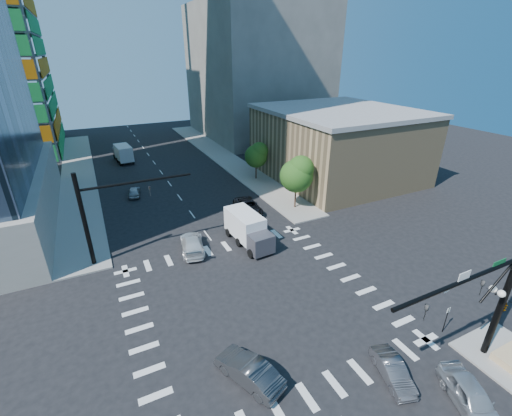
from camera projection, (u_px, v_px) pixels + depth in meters
ground at (255, 301)px, 27.86m from camera, size 160.00×160.00×0.00m
road_markings at (255, 301)px, 27.86m from camera, size 20.00×20.00×0.01m
sidewalk_ne at (222, 156)px, 65.42m from camera, size 5.00×60.00×0.15m
sidewalk_nw at (78, 176)px, 55.43m from camera, size 5.00×60.00×0.15m
commercial_building at (337, 143)px, 53.54m from camera, size 20.50×22.50×10.60m
bg_building_ne at (256, 72)px, 77.58m from camera, size 24.00×30.00×28.00m
signal_mast_se at (497, 297)px, 20.62m from camera, size 10.51×2.48×9.00m
signal_mast_nw at (101, 209)px, 30.93m from camera, size 10.20×0.40×9.00m
tree_south at (298, 174)px, 42.27m from camera, size 4.16×4.16×6.82m
tree_north at (257, 155)px, 52.46m from camera, size 3.54×3.52×5.78m
no_parking_sign at (447, 317)px, 24.22m from camera, size 0.30×0.06×2.20m
car_nb_near at (471, 397)px, 19.27m from camera, size 3.43×4.94×1.56m
car_nb_right at (393, 371)px, 21.07m from camera, size 2.32×3.97×1.24m
car_nb_far at (248, 206)px, 42.83m from camera, size 3.02×5.70×1.53m
car_sb_near at (192, 244)px, 34.57m from camera, size 3.19×5.70×1.56m
car_sb_mid at (134, 191)px, 47.70m from camera, size 2.16×3.98×1.28m
car_sb_cross at (249, 371)px, 20.88m from camera, size 3.32×4.96×1.55m
box_truck_near at (249, 232)px, 35.42m from camera, size 3.07×6.32×3.22m
box_truck_far at (123, 154)px, 62.26m from camera, size 3.12×6.15×3.10m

